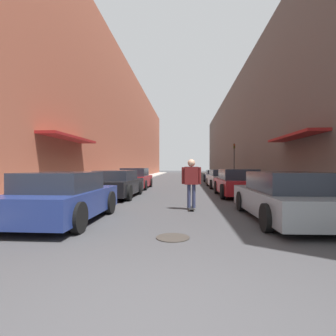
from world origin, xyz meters
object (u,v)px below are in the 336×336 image
object	(u,v)px
manhole_cover	(173,238)
traffic_light	(234,158)
parked_car_left_1	(117,184)
parked_car_right_0	(286,197)
parked_car_left_2	(135,179)
parked_car_left_0	(63,198)
parked_car_right_1	(237,183)
skateboarder	(191,179)
parked_car_right_2	(222,179)
parked_car_right_3	(216,176)

from	to	relation	value
manhole_cover	traffic_light	xyz separation A→B (m)	(4.82, 19.57, 2.28)
parked_car_left_1	parked_car_right_0	xyz separation A→B (m)	(6.08, -5.04, 0.01)
parked_car_left_2	parked_car_left_0	bearing A→B (deg)	-89.57
parked_car_left_1	parked_car_right_1	bearing A→B (deg)	7.49
parked_car_left_2	parked_car_right_0	size ratio (longest dim) A/B	0.90
parked_car_right_0	skateboarder	world-z (taller)	skateboarder
parked_car_right_2	parked_car_right_3	size ratio (longest dim) A/B	1.05
parked_car_right_1	manhole_cover	distance (m)	8.30
parked_car_left_0	parked_car_right_3	world-z (taller)	parked_car_left_0
parked_car_left_2	parked_car_right_0	xyz separation A→B (m)	(6.15, -10.02, -0.01)
parked_car_left_2	parked_car_right_2	bearing A→B (deg)	11.50
parked_car_left_2	parked_car_right_2	size ratio (longest dim) A/B	0.93
parked_car_left_2	skateboarder	world-z (taller)	skateboarder
parked_car_left_0	parked_car_right_0	size ratio (longest dim) A/B	0.86
parked_car_right_0	parked_car_left_0	bearing A→B (deg)	-174.69
parked_car_right_2	skateboarder	xyz separation A→B (m)	(-2.38, -9.62, 0.45)
parked_car_left_2	parked_car_right_3	xyz separation A→B (m)	(6.11, 6.62, -0.07)
parked_car_right_1	skateboarder	world-z (taller)	skateboarder
traffic_light	manhole_cover	bearing A→B (deg)	-103.85
parked_car_left_0	parked_car_left_1	xyz separation A→B (m)	(-0.01, 5.61, -0.01)
parked_car_right_0	manhole_cover	size ratio (longest dim) A/B	6.51
parked_car_left_2	traffic_light	world-z (taller)	traffic_light
parked_car_right_0	skateboarder	size ratio (longest dim) A/B	2.62
parked_car_left_0	parked_car_right_3	distance (m)	18.23
parked_car_right_2	traffic_light	xyz separation A→B (m)	(1.98, 6.38, 1.67)
parked_car_left_2	manhole_cover	bearing A→B (deg)	-75.45
parked_car_left_0	parked_car_left_2	xyz separation A→B (m)	(-0.08, 10.58, 0.01)
parked_car_right_2	manhole_cover	size ratio (longest dim) A/B	6.34
parked_car_left_0	parked_car_right_3	size ratio (longest dim) A/B	0.92
parked_car_right_0	parked_car_right_1	xyz separation A→B (m)	(-0.21, 5.81, 0.01)
parked_car_left_1	manhole_cover	size ratio (longest dim) A/B	6.19
parked_car_right_1	parked_car_right_3	bearing A→B (deg)	89.06
parked_car_left_2	parked_car_right_1	distance (m)	7.27
parked_car_left_2	parked_car_right_1	bearing A→B (deg)	-35.32
parked_car_right_1	skateboarder	bearing A→B (deg)	-119.37
parked_car_left_1	traffic_light	xyz separation A→B (m)	(7.87, 12.57, 1.65)
manhole_cover	parked_car_left_0	bearing A→B (deg)	155.27
parked_car_right_0	manhole_cover	xyz separation A→B (m)	(-3.04, -1.96, -0.64)
manhole_cover	traffic_light	bearing A→B (deg)	76.15
parked_car_left_0	skateboarder	world-z (taller)	skateboarder
parked_car_right_0	parked_car_right_3	xyz separation A→B (m)	(-0.03, 16.64, -0.06)
parked_car_left_1	parked_car_left_0	bearing A→B (deg)	-89.86
parked_car_right_3	traffic_light	bearing A→B (deg)	28.21
parked_car_left_2	parked_car_right_1	world-z (taller)	parked_car_left_2
parked_car_right_2	parked_car_right_0	bearing A→B (deg)	-89.00
parked_car_left_1	parked_car_right_1	world-z (taller)	parked_car_right_1
parked_car_right_0	parked_car_right_1	size ratio (longest dim) A/B	1.12
parked_car_left_0	parked_car_right_1	bearing A→B (deg)	47.44
parked_car_left_2	parked_car_right_0	world-z (taller)	parked_car_left_2
parked_car_right_0	traffic_light	xyz separation A→B (m)	(1.79, 17.61, 1.64)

